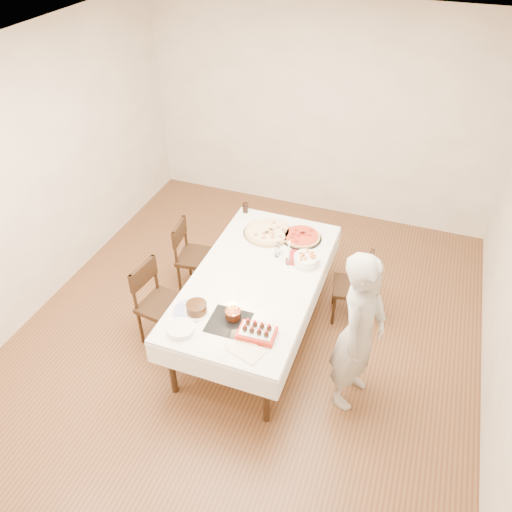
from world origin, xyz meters
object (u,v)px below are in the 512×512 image
(pasta_bowl, at_px, (306,260))
(strawberry_box, at_px, (257,332))
(dining_table, at_px, (256,305))
(layer_cake, at_px, (197,308))
(cola_glass, at_px, (245,208))
(chair_right_savory, at_px, (351,287))
(taper_candle, at_px, (289,252))
(pizza_pepperoni, at_px, (301,236))
(birthday_cake, at_px, (233,311))
(pizza_white, at_px, (268,232))
(person, at_px, (359,333))
(chair_left_savory, at_px, (197,257))
(chair_left_dessert, at_px, (163,305))

(pasta_bowl, xyz_separation_m, strawberry_box, (-0.12, -1.05, -0.01))
(dining_table, relative_size, pasta_bowl, 8.74)
(layer_cake, bearing_deg, dining_table, 63.30)
(pasta_bowl, relative_size, cola_glass, 2.18)
(pasta_bowl, relative_size, strawberry_box, 0.80)
(layer_cake, bearing_deg, strawberry_box, -7.78)
(chair_right_savory, xyz_separation_m, taper_candle, (-0.60, -0.28, 0.50))
(dining_table, height_order, pizza_pepperoni, pizza_pepperoni)
(dining_table, relative_size, chair_right_savory, 2.72)
(pasta_bowl, bearing_deg, birthday_cake, -112.25)
(pizza_pepperoni, bearing_deg, pizza_white, -173.23)
(taper_candle, relative_size, cola_glass, 2.53)
(pizza_white, distance_m, layer_cake, 1.32)
(taper_candle, relative_size, strawberry_box, 0.93)
(pasta_bowl, distance_m, cola_glass, 1.09)
(pizza_pepperoni, bearing_deg, pasta_bowl, -67.50)
(chair_right_savory, height_order, pizza_pepperoni, pizza_pepperoni)
(person, relative_size, layer_cake, 6.82)
(strawberry_box, bearing_deg, birthday_cake, 155.56)
(pasta_bowl, height_order, cola_glass, cola_glass)
(strawberry_box, bearing_deg, pasta_bowl, 83.27)
(cola_glass, distance_m, layer_cake, 1.62)
(chair_left_savory, distance_m, pizza_white, 0.85)
(chair_left_dessert, distance_m, person, 1.90)
(dining_table, xyz_separation_m, person, (1.05, -0.42, 0.41))
(chair_left_dessert, height_order, pasta_bowl, chair_left_dessert)
(dining_table, bearing_deg, chair_left_dessert, -155.42)
(pizza_pepperoni, bearing_deg, cola_glass, 160.16)
(person, bearing_deg, pizza_white, 59.39)
(person, xyz_separation_m, layer_cake, (-1.36, -0.21, 0.01))
(chair_left_dessert, xyz_separation_m, person, (1.87, -0.04, 0.34))
(taper_candle, bearing_deg, birthday_cake, -104.23)
(pizza_pepperoni, relative_size, birthday_cake, 2.97)
(taper_candle, bearing_deg, pizza_pepperoni, 89.72)
(taper_candle, height_order, layer_cake, taper_candle)
(pizza_pepperoni, xyz_separation_m, taper_candle, (-0.00, -0.44, 0.12))
(pasta_bowl, height_order, taper_candle, taper_candle)
(pizza_pepperoni, bearing_deg, dining_table, -107.59)
(chair_left_savory, distance_m, person, 2.11)
(dining_table, height_order, pizza_white, pizza_white)
(cola_glass, height_order, birthday_cake, birthday_cake)
(chair_left_savory, height_order, layer_cake, layer_cake)
(taper_candle, distance_m, layer_cake, 1.06)
(chair_left_savory, relative_size, pizza_white, 1.57)
(chair_left_savory, distance_m, pizza_pepperoni, 1.17)
(dining_table, relative_size, cola_glass, 19.08)
(cola_glass, xyz_separation_m, strawberry_box, (0.75, -1.69, -0.02))
(dining_table, height_order, person, person)
(chair_left_savory, relative_size, layer_cake, 3.63)
(person, distance_m, birthday_cake, 1.05)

